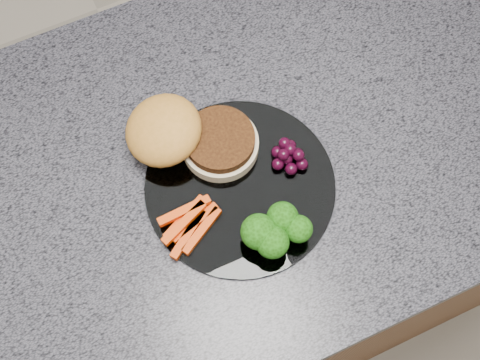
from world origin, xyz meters
name	(u,v)px	position (x,y,z in m)	size (l,w,h in m)	color
island_cabinet	(225,252)	(0.00, 0.00, 0.43)	(1.20, 0.60, 0.86)	brown
countertop	(218,166)	(0.00, 0.00, 0.88)	(1.20, 0.60, 0.04)	#45444D
plate	(240,186)	(0.01, -0.05, 0.90)	(0.26, 0.26, 0.01)	white
burger	(184,136)	(-0.03, 0.04, 0.93)	(0.19, 0.17, 0.06)	#CBB78F
carrot_sticks	(190,223)	(-0.07, -0.07, 0.91)	(0.09, 0.07, 0.02)	#D53A03
broccoli	(274,231)	(0.02, -0.14, 0.94)	(0.09, 0.07, 0.06)	#588F34
grape_bunch	(289,156)	(0.09, -0.04, 0.92)	(0.05, 0.05, 0.03)	black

